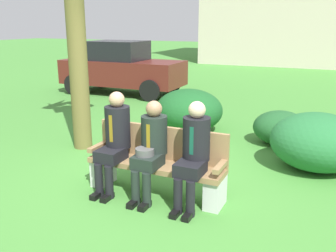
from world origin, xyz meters
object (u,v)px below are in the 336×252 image
object	(u,v)px
seated_man_middle	(151,145)
shrub_near_bench	(281,128)
seated_man_left	(115,137)
seated_man_right	(194,149)
parked_car_near	(122,68)
park_bench	(157,163)
shrub_far_lawn	(317,142)
shrub_mid_lawn	(189,110)

from	to	relation	value
seated_man_middle	shrub_near_bench	world-z (taller)	seated_man_middle
seated_man_middle	seated_man_left	bearing A→B (deg)	178.64
seated_man_right	parked_car_near	size ratio (longest dim) A/B	0.34
parked_car_near	park_bench	bearing A→B (deg)	-54.88
seated_man_middle	shrub_near_bench	xyz separation A→B (m)	(1.20, 2.98, -0.39)
seated_man_left	shrub_far_lawn	size ratio (longest dim) A/B	0.94
seated_man_middle	parked_car_near	xyz separation A→B (m)	(-4.27, 6.24, 0.13)
seated_man_left	shrub_far_lawn	xyz separation A→B (m)	(2.46, 1.91, -0.30)
seated_man_right	parked_car_near	xyz separation A→B (m)	(-4.85, 6.23, 0.10)
park_bench	seated_man_right	distance (m)	0.65
shrub_near_bench	parked_car_near	size ratio (longest dim) A/B	0.26
shrub_mid_lawn	shrub_far_lawn	bearing A→B (deg)	-24.53
shrub_far_lawn	shrub_mid_lawn	bearing A→B (deg)	155.47
park_bench	shrub_near_bench	bearing A→B (deg)	67.44
shrub_near_bench	seated_man_left	bearing A→B (deg)	-120.63
park_bench	seated_man_middle	distance (m)	0.32
seated_man_left	park_bench	bearing A→B (deg)	11.84
park_bench	seated_man_middle	size ratio (longest dim) A/B	1.46
seated_man_left	seated_man_middle	distance (m)	0.55
seated_man_left	shrub_near_bench	xyz separation A→B (m)	(1.76, 2.97, -0.43)
park_bench	parked_car_near	xyz separation A→B (m)	(-4.29, 6.10, 0.42)
seated_man_right	shrub_near_bench	xyz separation A→B (m)	(0.62, 2.97, -0.42)
shrub_far_lawn	seated_man_middle	bearing A→B (deg)	-134.72
seated_man_left	shrub_mid_lawn	size ratio (longest dim) A/B	0.94
seated_man_right	shrub_far_lawn	size ratio (longest dim) A/B	0.91
shrub_mid_lawn	park_bench	bearing A→B (deg)	-76.29
seated_man_right	shrub_far_lawn	distance (m)	2.34
park_bench	shrub_mid_lawn	distance (m)	3.07
seated_man_middle	shrub_far_lawn	size ratio (longest dim) A/B	0.88
seated_man_left	parked_car_near	size ratio (longest dim) A/B	0.34
seated_man_left	shrub_mid_lawn	world-z (taller)	seated_man_left
seated_man_middle	parked_car_near	world-z (taller)	parked_car_near
shrub_near_bench	parked_car_near	distance (m)	6.39
seated_man_middle	shrub_mid_lawn	world-z (taller)	seated_man_middle
seated_man_left	shrub_near_bench	bearing A→B (deg)	59.37
park_bench	shrub_far_lawn	world-z (taller)	same
seated_man_left	seated_man_middle	size ratio (longest dim) A/B	1.06
park_bench	seated_man_middle	world-z (taller)	seated_man_middle
park_bench	seated_man_left	distance (m)	0.67
seated_man_left	seated_man_middle	xyz separation A→B (m)	(0.55, -0.01, -0.04)
shrub_near_bench	parked_car_near	bearing A→B (deg)	149.24
seated_man_right	shrub_mid_lawn	xyz separation A→B (m)	(-1.29, 3.10, -0.29)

